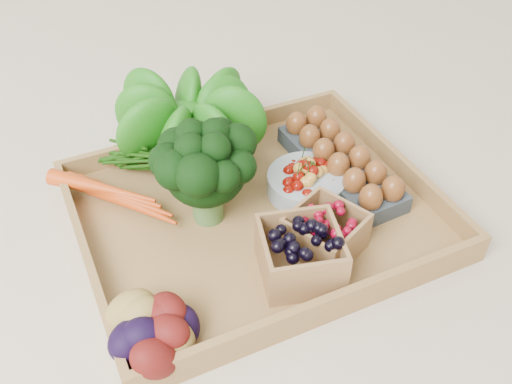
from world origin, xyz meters
name	(u,v)px	position (x,y,z in m)	size (l,w,h in m)	color
ground	(256,220)	(0.00, 0.00, 0.00)	(4.00, 4.00, 0.00)	beige
tray	(256,216)	(0.00, 0.00, 0.01)	(0.55, 0.45, 0.01)	olive
carrots	(114,195)	(-0.20, 0.11, 0.04)	(0.19, 0.13, 0.04)	#C63F0F
lettuce	(187,113)	(-0.04, 0.20, 0.10)	(0.17, 0.17, 0.17)	#15570D
broccoli	(206,187)	(-0.07, 0.02, 0.08)	(0.16, 0.16, 0.13)	black
cherry_bowl	(306,184)	(0.10, 0.01, 0.03)	(0.13, 0.13, 0.03)	#8C9EA5
egg_carton	(340,167)	(0.17, 0.03, 0.03)	(0.09, 0.27, 0.03)	#343C42
potatoes	(155,322)	(-0.22, -0.16, 0.06)	(0.15, 0.15, 0.08)	#460C0B
punnet_blackberry	(300,254)	(0.00, -0.14, 0.05)	(0.11, 0.11, 0.08)	black
punnet_raspberry	(325,233)	(0.06, -0.11, 0.05)	(0.10, 0.10, 0.07)	maroon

